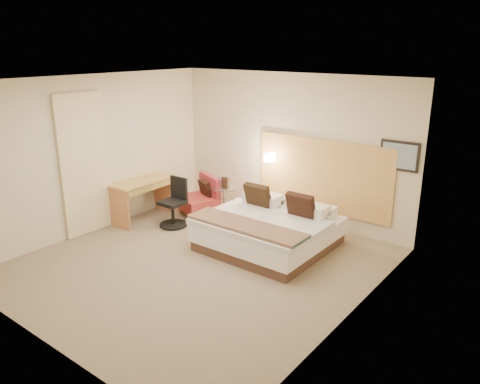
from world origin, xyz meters
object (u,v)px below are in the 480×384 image
Objects in this scene: desk_chair at (174,207)px; desk at (143,188)px; lounge_chair at (201,199)px; side_table at (224,200)px; bed at (269,229)px.

desk is at bearing -171.04° from desk_chair.
lounge_chair is 0.46m from side_table.
side_table is (-1.50, 0.66, 0.01)m from bed.
bed is at bearing -23.61° from side_table.
lounge_chair is (-1.92, 0.46, -0.01)m from bed.
side_table is 0.46× the size of desk.
bed is 2.64m from desk.
desk reaches higher than side_table.
desk is (-1.09, -1.05, 0.28)m from side_table.
bed is at bearing 8.51° from desk_chair.
desk_chair is at bearing 8.96° from desk.
lounge_chair is 1.01× the size of desk_chair.
lounge_chair is 1.56× the size of side_table.
bed is 1.57× the size of desk.
desk_chair reaches higher than side_table.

